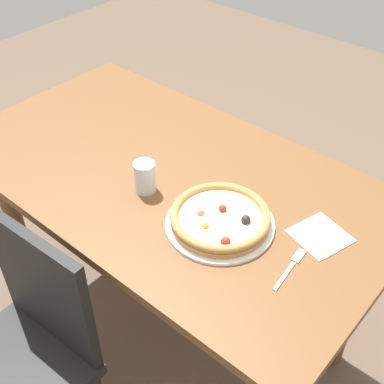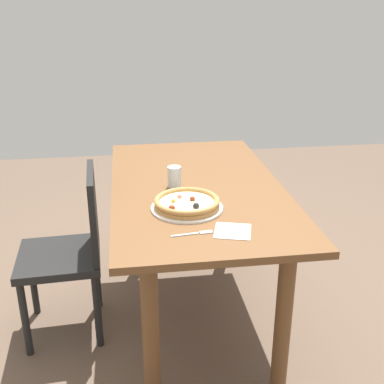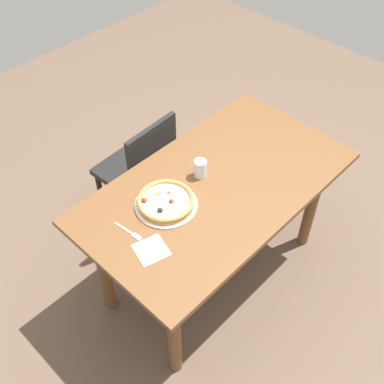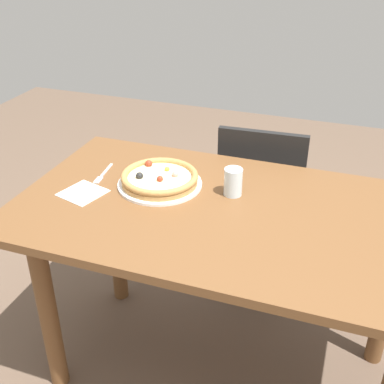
# 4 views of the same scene
# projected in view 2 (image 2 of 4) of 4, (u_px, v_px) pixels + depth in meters

# --- Properties ---
(ground_plane) EXTENTS (6.00, 6.00, 0.00)m
(ground_plane) POSITION_uv_depth(u_px,v_px,m) (196.00, 316.00, 2.63)
(ground_plane) COLOR brown
(dining_table) EXTENTS (1.47, 0.82, 0.78)m
(dining_table) POSITION_uv_depth(u_px,v_px,m) (196.00, 208.00, 2.38)
(dining_table) COLOR brown
(dining_table) RESTS_ON ground
(chair_near) EXTENTS (0.42, 0.42, 0.87)m
(chair_near) POSITION_uv_depth(u_px,v_px,m) (72.00, 248.00, 2.37)
(chair_near) COLOR black
(chair_near) RESTS_ON ground
(plate) EXTENTS (0.31, 0.31, 0.01)m
(plate) POSITION_uv_depth(u_px,v_px,m) (187.00, 208.00, 2.06)
(plate) COLOR white
(plate) RESTS_ON dining_table
(pizza) EXTENTS (0.28, 0.28, 0.05)m
(pizza) POSITION_uv_depth(u_px,v_px,m) (187.00, 203.00, 2.05)
(pizza) COLOR #B78447
(pizza) RESTS_ON plate
(fork) EXTENTS (0.03, 0.17, 0.00)m
(fork) POSITION_uv_depth(u_px,v_px,m) (196.00, 233.00, 1.85)
(fork) COLOR silver
(fork) RESTS_ON dining_table
(drinking_glass) EXTENTS (0.07, 0.07, 0.10)m
(drinking_glass) POSITION_uv_depth(u_px,v_px,m) (174.00, 177.00, 2.29)
(drinking_glass) COLOR silver
(drinking_glass) RESTS_ON dining_table
(napkin) EXTENTS (0.17, 0.17, 0.00)m
(napkin) POSITION_uv_depth(u_px,v_px,m) (233.00, 231.00, 1.87)
(napkin) COLOR white
(napkin) RESTS_ON dining_table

